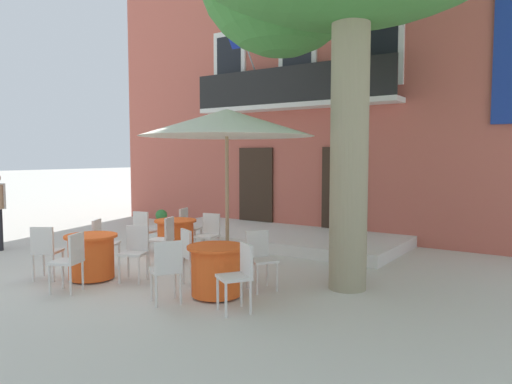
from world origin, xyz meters
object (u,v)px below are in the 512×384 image
Objects in this scene: cafe_chair_near_tree_1 at (164,237)px; cafe_table_front at (91,256)px; cafe_chair_near_tree_3 at (188,226)px; cafe_chair_middle_2 at (239,272)px; cafe_chair_front_3 at (103,240)px; cafe_chair_middle_3 at (260,256)px; cafe_chair_middle_1 at (167,267)px; cafe_umbrella at (227,124)px; cafe_table_near_tree at (176,237)px; ground_planter_left at (161,218)px; cafe_chair_middle_0 at (192,253)px; cafe_chair_near_tree_0 at (144,229)px; cafe_chair_near_tree_2 at (209,233)px; cafe_chair_front_2 at (135,249)px; cafe_chair_front_0 at (45,249)px; cafe_chair_front_1 at (70,258)px; cafe_table_middle at (216,270)px.

cafe_chair_near_tree_1 is 1.05× the size of cafe_table_front.
cafe_chair_middle_2 is (3.44, -2.76, 0.00)m from cafe_chair_near_tree_3.
cafe_chair_near_tree_1 is at bearing 52.69° from cafe_chair_front_3.
cafe_chair_front_3 is at bearing 171.72° from cafe_chair_middle_2.
cafe_chair_middle_3 is at bearing -8.64° from cafe_chair_near_tree_1.
cafe_chair_middle_1 is 2.61m from cafe_umbrella.
cafe_table_near_tree is 1.49× the size of ground_planter_left.
cafe_table_near_tree is 0.95× the size of cafe_chair_middle_3.
cafe_table_front is (-1.64, -0.69, -0.14)m from cafe_chair_middle_0.
cafe_chair_middle_1 is 6.78m from ground_planter_left.
cafe_chair_near_tree_0 is 2.15m from cafe_table_front.
cafe_chair_front_3 reaches higher than ground_planter_left.
cafe_table_front is at bearing -98.22° from cafe_chair_near_tree_1.
cafe_chair_middle_0 is (1.77, -1.46, 0.14)m from cafe_table_near_tree.
cafe_chair_near_tree_2 is at bearing 59.12° from cafe_chair_front_3.
cafe_umbrella reaches higher than cafe_chair_front_2.
cafe_chair_front_0 is at bearing -112.90° from cafe_chair_near_tree_1.
cafe_chair_middle_3 is at bearing 20.16° from cafe_chair_front_2.
cafe_chair_near_tree_1 is 2.66m from cafe_umbrella.
cafe_chair_front_2 is at bearing 75.15° from cafe_chair_front_1.
cafe_chair_near_tree_0 and cafe_chair_middle_2 have the same top height.
cafe_chair_front_0 is at bearing -146.58° from cafe_chair_front_2.
cafe_chair_near_tree_3 is (0.44, 0.89, 0.00)m from cafe_chair_near_tree_0.
ground_planter_left is at bearing 136.33° from cafe_chair_near_tree_1.
cafe_chair_near_tree_1 is 1.00× the size of cafe_chair_front_1.
cafe_table_front is 0.95× the size of cafe_chair_front_3.
cafe_table_middle is at bearing -61.55° from cafe_umbrella.
cafe_chair_middle_0 is 1.78m from cafe_table_front.
cafe_table_near_tree is at bearing 140.51° from cafe_chair_middle_0.
cafe_chair_middle_2 is 1.00× the size of cafe_chair_middle_3.
cafe_table_near_tree and cafe_table_middle have the same top height.
ground_planter_left is (-2.42, 3.86, -0.20)m from cafe_chair_front_3.
cafe_chair_middle_0 is at bearing 2.77° from cafe_chair_front_3.
cafe_chair_near_tree_1 and cafe_chair_front_0 have the same top height.
cafe_chair_near_tree_2 is 2.06m from cafe_chair_front_3.
cafe_umbrella reaches higher than cafe_chair_middle_0.
cafe_table_front is 0.95× the size of cafe_chair_front_2.
cafe_chair_near_tree_0 is 1.00× the size of cafe_chair_front_0.
cafe_table_front is 5.30m from ground_planter_left.
cafe_chair_near_tree_2 is 1.05× the size of cafe_table_middle.
cafe_chair_near_tree_0 is 0.99m from cafe_chair_near_tree_3.
cafe_chair_front_2 is (0.44, -1.11, 0.00)m from cafe_chair_near_tree_1.
cafe_chair_middle_2 is (0.67, -0.35, 0.14)m from cafe_table_middle.
cafe_chair_middle_0 is 5.88m from ground_planter_left.
cafe_chair_near_tree_2 is 3.02m from cafe_chair_front_1.
cafe_chair_near_tree_0 reaches higher than cafe_table_front.
cafe_chair_middle_3 is 1.05× the size of cafe_table_front.
cafe_table_front reaches higher than ground_planter_left.
cafe_chair_middle_0 is at bearing 46.89° from cafe_chair_front_1.
ground_planter_left is (-2.28, 4.90, -0.20)m from cafe_chair_front_0.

